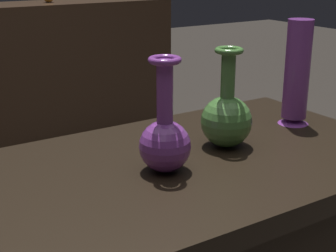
# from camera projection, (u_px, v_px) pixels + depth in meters

# --- Properties ---
(vase_centerpiece) EXTENTS (0.12, 0.12, 0.26)m
(vase_centerpiece) POSITION_uv_depth(u_px,v_px,m) (165.00, 138.00, 1.13)
(vase_centerpiece) COLOR #7A388E
(vase_centerpiece) RESTS_ON display_plinth
(vase_tall_behind) EXTENTS (0.09, 0.09, 0.30)m
(vase_tall_behind) POSITION_uv_depth(u_px,v_px,m) (297.00, 74.00, 1.44)
(vase_tall_behind) COLOR #7A388E
(vase_tall_behind) RESTS_ON display_plinth
(vase_left_accent) EXTENTS (0.13, 0.13, 0.25)m
(vase_left_accent) POSITION_uv_depth(u_px,v_px,m) (227.00, 117.00, 1.29)
(vase_left_accent) COLOR #477A38
(vase_left_accent) RESTS_ON display_plinth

